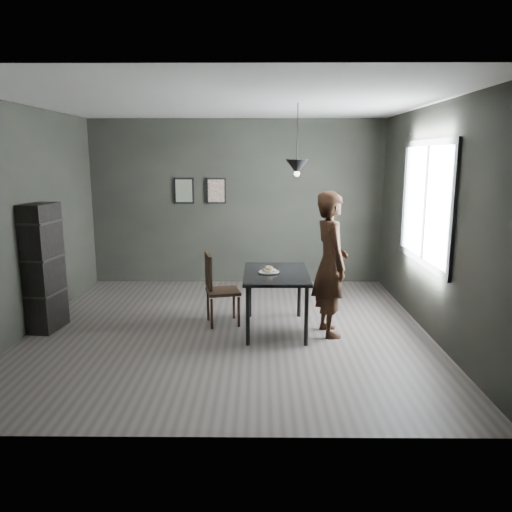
{
  "coord_description": "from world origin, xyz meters",
  "views": [
    {
      "loc": [
        0.4,
        -6.07,
        2.18
      ],
      "look_at": [
        0.35,
        0.05,
        0.95
      ],
      "focal_mm": 35.0,
      "sensor_mm": 36.0,
      "label": 1
    }
  ],
  "objects_px": {
    "cafe_table": "(276,279)",
    "white_plate": "(269,273)",
    "pendant_lamp": "(297,167)",
    "woman": "(331,264)",
    "wood_chair": "(216,284)",
    "shelf_unit": "(44,268)"
  },
  "relations": [
    {
      "from": "cafe_table",
      "to": "pendant_lamp",
      "type": "bearing_deg",
      "value": 21.8
    },
    {
      "from": "woman",
      "to": "pendant_lamp",
      "type": "distance_m",
      "value": 1.25
    },
    {
      "from": "woman",
      "to": "pendant_lamp",
      "type": "xyz_separation_m",
      "value": [
        -0.41,
        0.23,
        1.16
      ]
    },
    {
      "from": "woman",
      "to": "pendant_lamp",
      "type": "relative_size",
      "value": 2.05
    },
    {
      "from": "cafe_table",
      "to": "wood_chair",
      "type": "xyz_separation_m",
      "value": [
        -0.77,
        0.21,
        -0.13
      ]
    },
    {
      "from": "wood_chair",
      "to": "pendant_lamp",
      "type": "relative_size",
      "value": 1.1
    },
    {
      "from": "cafe_table",
      "to": "woman",
      "type": "relative_size",
      "value": 0.68
    },
    {
      "from": "cafe_table",
      "to": "pendant_lamp",
      "type": "distance_m",
      "value": 1.41
    },
    {
      "from": "white_plate",
      "to": "shelf_unit",
      "type": "xyz_separation_m",
      "value": [
        -2.83,
        0.04,
        0.05
      ]
    },
    {
      "from": "wood_chair",
      "to": "shelf_unit",
      "type": "relative_size",
      "value": 0.59
    },
    {
      "from": "white_plate",
      "to": "wood_chair",
      "type": "relative_size",
      "value": 0.24
    },
    {
      "from": "woman",
      "to": "shelf_unit",
      "type": "xyz_separation_m",
      "value": [
        -3.58,
        0.14,
        -0.08
      ]
    },
    {
      "from": "cafe_table",
      "to": "shelf_unit",
      "type": "height_order",
      "value": "shelf_unit"
    },
    {
      "from": "woman",
      "to": "pendant_lamp",
      "type": "height_order",
      "value": "pendant_lamp"
    },
    {
      "from": "cafe_table",
      "to": "woman",
      "type": "xyz_separation_m",
      "value": [
        0.66,
        -0.13,
        0.22
      ]
    },
    {
      "from": "woman",
      "to": "shelf_unit",
      "type": "relative_size",
      "value": 1.1
    },
    {
      "from": "cafe_table",
      "to": "pendant_lamp",
      "type": "height_order",
      "value": "pendant_lamp"
    },
    {
      "from": "white_plate",
      "to": "wood_chair",
      "type": "height_order",
      "value": "wood_chair"
    },
    {
      "from": "shelf_unit",
      "to": "woman",
      "type": "bearing_deg",
      "value": 4.53
    },
    {
      "from": "cafe_table",
      "to": "shelf_unit",
      "type": "distance_m",
      "value": 2.92
    },
    {
      "from": "cafe_table",
      "to": "white_plate",
      "type": "distance_m",
      "value": 0.13
    },
    {
      "from": "pendant_lamp",
      "to": "cafe_table",
      "type": "bearing_deg",
      "value": -158.2
    }
  ]
}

